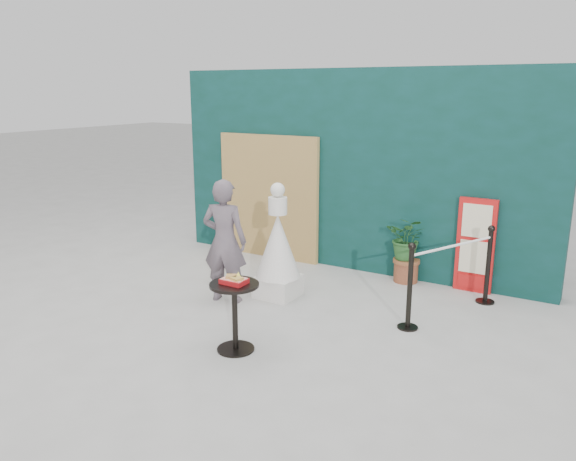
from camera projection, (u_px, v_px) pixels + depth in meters
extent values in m
plane|color=#ADAAA5|center=(233.00, 341.00, 6.20)|extent=(60.00, 60.00, 0.00)
cube|color=#0A2F28|center=(354.00, 171.00, 8.46)|extent=(6.00, 0.30, 3.00)
cube|color=tan|center=(268.00, 197.00, 9.10)|extent=(1.80, 0.08, 2.00)
imported|color=#605259|center=(225.00, 241.00, 7.20)|extent=(0.66, 0.52, 1.61)
cube|color=red|center=(475.00, 246.00, 7.57)|extent=(0.50, 0.06, 1.30)
cube|color=beige|center=(477.00, 221.00, 7.45)|extent=(0.38, 0.02, 0.45)
cube|color=beige|center=(474.00, 257.00, 7.58)|extent=(0.38, 0.02, 0.45)
cube|color=red|center=(472.00, 281.00, 7.66)|extent=(0.38, 0.02, 0.18)
cube|color=silver|center=(278.00, 286.00, 7.51)|extent=(0.52, 0.52, 0.28)
cone|color=silver|center=(278.00, 246.00, 7.37)|extent=(0.60, 0.60, 0.85)
cylinder|color=silver|center=(278.00, 206.00, 7.24)|extent=(0.24, 0.24, 0.23)
sphere|color=white|center=(278.00, 190.00, 7.19)|extent=(0.19, 0.19, 0.19)
cylinder|color=black|center=(236.00, 349.00, 5.99)|extent=(0.40, 0.40, 0.02)
cylinder|color=black|center=(235.00, 318.00, 5.91)|extent=(0.06, 0.06, 0.72)
cylinder|color=black|center=(234.00, 285.00, 5.81)|extent=(0.52, 0.52, 0.03)
cube|color=#B01216|center=(234.00, 281.00, 5.80)|extent=(0.26, 0.19, 0.05)
cube|color=#F64420|center=(234.00, 279.00, 5.80)|extent=(0.24, 0.17, 0.00)
cube|color=#D5934D|center=(231.00, 276.00, 5.82)|extent=(0.15, 0.14, 0.02)
cube|color=#E1BF52|center=(237.00, 279.00, 5.75)|extent=(0.13, 0.13, 0.02)
cone|color=#FFF343|center=(238.00, 275.00, 5.82)|extent=(0.06, 0.06, 0.06)
cylinder|color=brown|center=(406.00, 272.00, 8.08)|extent=(0.34, 0.34, 0.29)
cylinder|color=#985231|center=(406.00, 261.00, 8.04)|extent=(0.38, 0.38, 0.05)
imported|color=#245524|center=(408.00, 238.00, 7.96)|extent=(0.57, 0.49, 0.63)
cylinder|color=black|center=(408.00, 327.00, 6.54)|extent=(0.24, 0.24, 0.02)
cylinder|color=black|center=(410.00, 289.00, 6.42)|extent=(0.06, 0.06, 0.96)
sphere|color=black|center=(412.00, 246.00, 6.29)|extent=(0.09, 0.09, 0.09)
cylinder|color=black|center=(485.00, 301.00, 7.32)|extent=(0.24, 0.24, 0.02)
cylinder|color=black|center=(488.00, 267.00, 7.21)|extent=(0.06, 0.06, 0.96)
sphere|color=black|center=(492.00, 229.00, 7.08)|extent=(0.09, 0.09, 0.09)
cylinder|color=white|center=(453.00, 246.00, 6.71)|extent=(0.63, 1.31, 0.03)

